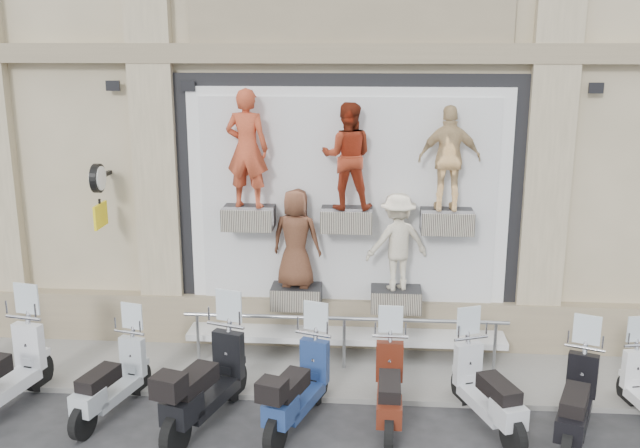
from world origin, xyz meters
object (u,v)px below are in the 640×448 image
Objects in this scene: guard_rail at (344,345)px; scooter_c at (110,367)px; clock_sign_bracket at (99,187)px; scooter_g at (488,376)px; scooter_e at (298,373)px; scooter_f at (390,374)px; scooter_d at (205,367)px; scooter_h at (578,387)px.

scooter_c is at bearing -153.70° from guard_rail.
clock_sign_bracket is 6.52m from scooter_g.
scooter_c is 0.93× the size of scooter_e.
guard_rail is at bearing -6.84° from clock_sign_bracket.
clock_sign_bracket is at bearing 157.72° from scooter_f.
scooter_g is (2.51, 0.14, -0.03)m from scooter_e.
scooter_g is (3.73, 0.21, -0.10)m from scooter_d.
scooter_e is at bearing 13.07° from scooter_c.
scooter_g is at bearing 21.14° from scooter_e.
scooter_d reaches higher than scooter_f.
scooter_f is (3.80, 0.03, 0.02)m from scooter_c.
scooter_c is 0.95× the size of scooter_h.
clock_sign_bracket is 0.58× the size of scooter_c.
clock_sign_bracket is 3.00m from scooter_c.
clock_sign_bracket is at bearing 125.97° from scooter_c.
scooter_f is at bearing -66.22° from guard_rail.
scooter_g reaches higher than scooter_f.
scooter_h is at bearing 13.25° from scooter_c.
guard_rail is 2.49m from scooter_g.
scooter_d is (-1.77, -1.71, 0.38)m from guard_rail.
scooter_c is (-3.13, -1.55, 0.26)m from guard_rail.
scooter_e reaches higher than scooter_g.
scooter_d is (1.36, -0.16, 0.13)m from scooter_c.
scooter_e reaches higher than scooter_c.
scooter_g is at bearing -18.54° from clock_sign_bracket.
scooter_h reaches higher than guard_rail.
scooter_f is 0.97× the size of scooter_h.
scooter_g reaches higher than guard_rail.
guard_rail is at bearing 89.50° from scooter_e.
clock_sign_bracket is 4.45m from scooter_e.
scooter_d reaches higher than scooter_c.
scooter_e reaches higher than guard_rail.
scooter_e is at bearing 162.40° from scooter_g.
scooter_f is at bearing 15.64° from scooter_c.
scooter_d is at bearing 8.27° from scooter_c.
clock_sign_bracket is 7.57m from scooter_h.
scooter_e is 1.04× the size of scooter_g.
scooter_e is at bearing -108.40° from guard_rail.
scooter_c is 6.18m from scooter_h.
scooter_e is (1.22, 0.07, -0.07)m from scooter_d.
scooter_e reaches higher than scooter_h.
scooter_d is 1.13× the size of scooter_g.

